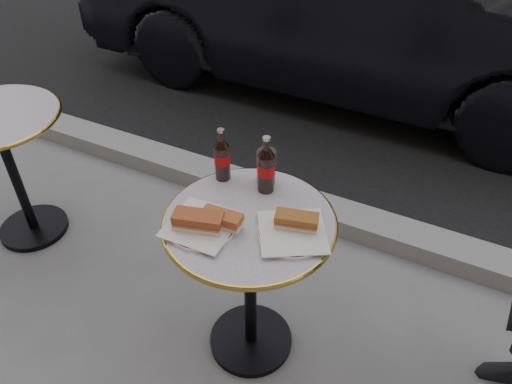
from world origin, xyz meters
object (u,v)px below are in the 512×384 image
at_px(cola_bottle_right, 266,164).
at_px(parked_car, 360,0).
at_px(bistro_table, 250,287).
at_px(plate_left, 202,227).
at_px(cola_glass, 266,167).
at_px(cola_bottle_left, 222,154).
at_px(plate_right, 292,234).

height_order(cola_bottle_right, parked_car, parked_car).
relative_size(bistro_table, cola_bottle_right, 3.13).
xyz_separation_m(plate_left, cola_glass, (0.09, 0.33, 0.07)).
xyz_separation_m(cola_bottle_left, parked_car, (-0.19, 2.36, -0.15)).
distance_m(plate_left, plate_right, 0.31).
relative_size(cola_bottle_left, cola_glass, 1.50).
height_order(bistro_table, cola_glass, cola_glass).
xyz_separation_m(plate_left, plate_right, (0.29, 0.11, -0.00)).
height_order(plate_left, plate_right, same).
bearing_deg(cola_glass, cola_bottle_right, -64.80).
distance_m(bistro_table, cola_bottle_left, 0.54).
xyz_separation_m(plate_right, cola_bottle_right, (-0.19, 0.18, 0.11)).
distance_m(cola_bottle_left, parked_car, 2.37).
relative_size(plate_left, cola_bottle_right, 1.01).
relative_size(bistro_table, cola_bottle_left, 3.33).
bearing_deg(plate_right, cola_glass, 133.29).
bearing_deg(cola_bottle_left, cola_bottle_right, 2.60).
relative_size(plate_right, cola_bottle_right, 1.01).
height_order(cola_bottle_right, cola_glass, cola_bottle_right).
height_order(bistro_table, cola_bottle_left, cola_bottle_left).
height_order(plate_left, cola_bottle_right, cola_bottle_right).
bearing_deg(cola_glass, plate_left, -105.16).
bearing_deg(bistro_table, cola_bottle_left, 140.34).
height_order(cola_glass, parked_car, parked_car).
bearing_deg(bistro_table, plate_left, -138.38).
relative_size(plate_right, cola_glass, 1.60).
bearing_deg(cola_bottle_right, plate_left, -110.05).
bearing_deg(plate_left, plate_right, 20.20).
distance_m(cola_bottle_left, cola_glass, 0.17).
xyz_separation_m(plate_right, parked_car, (-0.55, 2.53, -0.05)).
distance_m(plate_left, parked_car, 2.65).
distance_m(plate_right, cola_bottle_left, 0.42).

